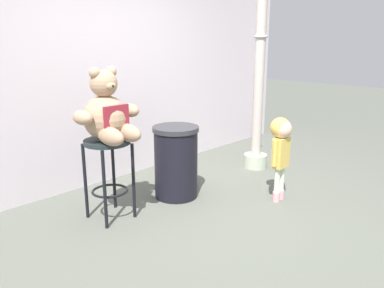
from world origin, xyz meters
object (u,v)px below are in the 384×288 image
object	(u,v)px
trash_bin	(176,162)
lamppost	(259,79)
child_walking	(281,141)
bar_stool_with_teddy	(108,162)
teddy_bear	(108,114)

from	to	relation	value
trash_bin	lamppost	xyz separation A→B (m)	(1.45, -0.04, 0.80)
child_walking	lamppost	size ratio (longest dim) A/B	0.31
child_walking	trash_bin	size ratio (longest dim) A/B	1.15
bar_stool_with_teddy	lamppost	world-z (taller)	lamppost
child_walking	trash_bin	world-z (taller)	child_walking
teddy_bear	child_walking	size ratio (longest dim) A/B	0.74
lamppost	child_walking	bearing A→B (deg)	-132.42
child_walking	bar_stool_with_teddy	bearing A→B (deg)	169.94
trash_bin	child_walking	bearing A→B (deg)	-51.73
trash_bin	lamppost	world-z (taller)	lamppost
teddy_bear	lamppost	bearing A→B (deg)	-2.10
teddy_bear	child_walking	distance (m)	1.81
teddy_bear	trash_bin	size ratio (longest dim) A/B	0.85
trash_bin	bar_stool_with_teddy	bearing A→B (deg)	174.92
lamppost	bar_stool_with_teddy	bearing A→B (deg)	177.04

